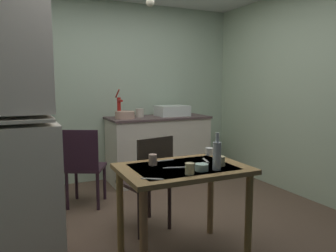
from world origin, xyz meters
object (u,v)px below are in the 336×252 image
dining_table (183,181)px  mug_tall (209,151)px  hutch_cabinet (0,134)px  sink_basin (172,111)px  hand_pump (119,106)px  mixing_bowl_counter (125,115)px  serving_bowl_wide (202,167)px  chair_by_counter (84,165)px  glass_bottle (217,155)px  chair_far_side (148,180)px

dining_table → mug_tall: 0.51m
hutch_cabinet → sink_basin: (2.18, 1.45, -0.01)m
hand_pump → mixing_bowl_counter: hand_pump is taller
sink_basin → serving_bowl_wide: 2.38m
mixing_bowl_counter → chair_by_counter: mixing_bowl_counter is taller
hutch_cabinet → glass_bottle: 1.66m
hand_pump → mug_tall: 1.88m
serving_bowl_wide → glass_bottle: (0.11, -0.03, 0.09)m
mixing_bowl_counter → mug_tall: mixing_bowl_counter is taller
sink_basin → glass_bottle: bearing=-108.0°
mug_tall → hand_pump: bearing=98.7°
sink_basin → chair_far_side: 1.84m
mixing_bowl_counter → serving_bowl_wide: 2.18m
mixing_bowl_counter → hand_pump: bearing=117.8°
mixing_bowl_counter → chair_far_side: bearing=-99.7°
mug_tall → glass_bottle: glass_bottle is taller
chair_far_side → chair_by_counter: 0.96m
serving_bowl_wide → mug_tall: mug_tall is taller
chair_far_side → mug_tall: bearing=-32.8°
dining_table → chair_far_side: (-0.06, 0.57, -0.14)m
hutch_cabinet → mixing_bowl_counter: bearing=43.9°
sink_basin → mug_tall: (-0.50, -1.79, -0.22)m
serving_bowl_wide → chair_by_counter: bearing=109.1°
mug_tall → glass_bottle: (-0.23, -0.46, 0.08)m
sink_basin → dining_table: 2.27m
dining_table → chair_by_counter: (-0.48, 1.43, -0.15)m
hutch_cabinet → mixing_bowl_counter: 2.01m
chair_far_side → glass_bottle: bearing=-72.2°
chair_far_side → serving_bowl_wide: size_ratio=9.00×
sink_basin → hand_pump: (-0.78, 0.05, 0.09)m
hand_pump → chair_by_counter: hand_pump is taller
sink_basin → mug_tall: size_ratio=5.81×
hutch_cabinet → dining_table: (1.27, -0.60, -0.37)m
chair_by_counter → mug_tall: (0.90, -1.17, 0.30)m
sink_basin → chair_far_side: (-0.97, -1.48, -0.51)m
sink_basin → glass_bottle: size_ratio=1.58×
mixing_bowl_counter → chair_far_side: mixing_bowl_counter is taller
chair_by_counter → serving_bowl_wide: 1.72m
chair_far_side → chair_by_counter: (-0.42, 0.86, -0.01)m
chair_far_side → sink_basin: bearing=56.7°
hutch_cabinet → hand_pump: 2.05m
hutch_cabinet → hand_pump: size_ratio=5.48×
sink_basin → chair_by_counter: (-1.39, -0.62, -0.52)m
sink_basin → glass_bottle: 2.36m
sink_basin → mixing_bowl_counter: (-0.73, -0.05, -0.03)m
glass_bottle → chair_by_counter: bearing=112.3°
mixing_bowl_counter → glass_bottle: (0.00, -2.19, -0.11)m
hand_pump → serving_bowl_wide: hand_pump is taller
hutch_cabinet → chair_far_side: bearing=-1.6°
mixing_bowl_counter → chair_by_counter: (-0.67, -0.57, -0.49)m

